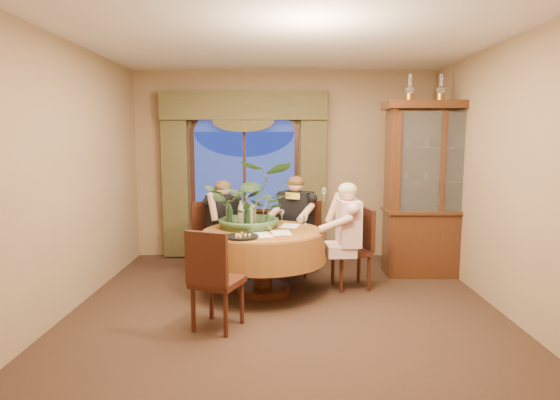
{
  "coord_description": "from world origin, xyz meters",
  "views": [
    {
      "loc": [
        -0.04,
        -4.59,
        1.8
      ],
      "look_at": [
        -0.06,
        0.72,
        1.1
      ],
      "focal_mm": 30.0,
      "sensor_mm": 36.0,
      "label": 1
    }
  ],
  "objects_px": {
    "stoneware_vase": "(251,216)",
    "centerpiece_plant": "(253,171)",
    "oil_lamp_center": "(441,88)",
    "wine_bottle_0": "(229,216)",
    "olive_bowl": "(265,228)",
    "chair_front_left": "(218,279)",
    "china_cabinet": "(436,190)",
    "chair_right": "(351,249)",
    "person_scarf": "(296,225)",
    "oil_lamp_left": "(410,88)",
    "person_pink": "(348,237)",
    "wine_bottle_2": "(229,214)",
    "wine_bottle_1": "(241,215)",
    "person_back": "(223,228)",
    "oil_lamp_right": "(472,88)",
    "chair_back_right": "(300,238)",
    "dining_table": "(263,262)",
    "wine_bottle_3": "(247,217)",
    "chair_back": "(214,239)"
  },
  "relations": [
    {
      "from": "stoneware_vase",
      "to": "centerpiece_plant",
      "type": "xyz_separation_m",
      "value": [
        0.02,
        0.0,
        0.54
      ]
    },
    {
      "from": "oil_lamp_center",
      "to": "wine_bottle_0",
      "type": "xyz_separation_m",
      "value": [
        -2.63,
        -0.77,
        -1.53
      ]
    },
    {
      "from": "stoneware_vase",
      "to": "olive_bowl",
      "type": "distance_m",
      "value": 0.28
    },
    {
      "from": "chair_front_left",
      "to": "olive_bowl",
      "type": "bearing_deg",
      "value": 88.0
    },
    {
      "from": "china_cabinet",
      "to": "chair_right",
      "type": "bearing_deg",
      "value": -154.09
    },
    {
      "from": "person_scarf",
      "to": "stoneware_vase",
      "type": "height_order",
      "value": "person_scarf"
    },
    {
      "from": "chair_front_left",
      "to": "centerpiece_plant",
      "type": "relative_size",
      "value": 0.79
    },
    {
      "from": "oil_lamp_left",
      "to": "person_pink",
      "type": "bearing_deg",
      "value": -140.43
    },
    {
      "from": "oil_lamp_center",
      "to": "chair_right",
      "type": "distance_m",
      "value": 2.36
    },
    {
      "from": "person_pink",
      "to": "wine_bottle_2",
      "type": "distance_m",
      "value": 1.43
    },
    {
      "from": "person_pink",
      "to": "wine_bottle_1",
      "type": "xyz_separation_m",
      "value": [
        -1.26,
        0.01,
        0.27
      ]
    },
    {
      "from": "oil_lamp_center",
      "to": "person_back",
      "type": "distance_m",
      "value": 3.33
    },
    {
      "from": "oil_lamp_right",
      "to": "chair_back_right",
      "type": "xyz_separation_m",
      "value": [
        -2.17,
        0.06,
        -1.96
      ]
    },
    {
      "from": "oil_lamp_center",
      "to": "person_back",
      "type": "relative_size",
      "value": 0.27
    },
    {
      "from": "dining_table",
      "to": "chair_back_right",
      "type": "xyz_separation_m",
      "value": [
        0.47,
        0.83,
        0.1
      ]
    },
    {
      "from": "centerpiece_plant",
      "to": "oil_lamp_left",
      "type": "bearing_deg",
      "value": 17.07
    },
    {
      "from": "oil_lamp_left",
      "to": "wine_bottle_3",
      "type": "bearing_deg",
      "value": -157.74
    },
    {
      "from": "chair_back",
      "to": "chair_front_left",
      "type": "bearing_deg",
      "value": 56.78
    },
    {
      "from": "chair_back",
      "to": "wine_bottle_2",
      "type": "xyz_separation_m",
      "value": [
        0.28,
        -0.63,
        0.44
      ]
    },
    {
      "from": "china_cabinet",
      "to": "chair_right",
      "type": "relative_size",
      "value": 2.36
    },
    {
      "from": "person_back",
      "to": "wine_bottle_3",
      "type": "xyz_separation_m",
      "value": [
        0.38,
        -0.81,
        0.28
      ]
    },
    {
      "from": "dining_table",
      "to": "oil_lamp_center",
      "type": "bearing_deg",
      "value": 19.12
    },
    {
      "from": "person_scarf",
      "to": "chair_back_right",
      "type": "bearing_deg",
      "value": -146.58
    },
    {
      "from": "oil_lamp_left",
      "to": "chair_back_right",
      "type": "relative_size",
      "value": 0.35
    },
    {
      "from": "person_pink",
      "to": "person_back",
      "type": "relative_size",
      "value": 1.03
    },
    {
      "from": "oil_lamp_left",
      "to": "oil_lamp_center",
      "type": "height_order",
      "value": "same"
    },
    {
      "from": "chair_back",
      "to": "chair_right",
      "type": "bearing_deg",
      "value": 120.22
    },
    {
      "from": "chair_back_right",
      "to": "centerpiece_plant",
      "type": "bearing_deg",
      "value": 77.65
    },
    {
      "from": "oil_lamp_center",
      "to": "wine_bottle_3",
      "type": "bearing_deg",
      "value": -161.1
    },
    {
      "from": "person_back",
      "to": "stoneware_vase",
      "type": "height_order",
      "value": "person_back"
    },
    {
      "from": "china_cabinet",
      "to": "chair_front_left",
      "type": "bearing_deg",
      "value": -145.67
    },
    {
      "from": "person_back",
      "to": "wine_bottle_3",
      "type": "bearing_deg",
      "value": 79.15
    },
    {
      "from": "person_pink",
      "to": "wine_bottle_2",
      "type": "height_order",
      "value": "person_pink"
    },
    {
      "from": "wine_bottle_2",
      "to": "person_back",
      "type": "bearing_deg",
      "value": 103.6
    },
    {
      "from": "centerpiece_plant",
      "to": "oil_lamp_right",
      "type": "bearing_deg",
      "value": 12.36
    },
    {
      "from": "dining_table",
      "to": "oil_lamp_right",
      "type": "height_order",
      "value": "oil_lamp_right"
    },
    {
      "from": "chair_right",
      "to": "person_scarf",
      "type": "bearing_deg",
      "value": 34.83
    },
    {
      "from": "wine_bottle_1",
      "to": "person_back",
      "type": "bearing_deg",
      "value": 113.71
    },
    {
      "from": "chair_back_right",
      "to": "person_pink",
      "type": "relative_size",
      "value": 0.74
    },
    {
      "from": "china_cabinet",
      "to": "chair_back",
      "type": "height_order",
      "value": "china_cabinet"
    },
    {
      "from": "person_scarf",
      "to": "wine_bottle_3",
      "type": "xyz_separation_m",
      "value": [
        -0.59,
        -0.88,
        0.26
      ]
    },
    {
      "from": "oil_lamp_left",
      "to": "wine_bottle_2",
      "type": "xyz_separation_m",
      "value": [
        -2.25,
        -0.67,
        -1.53
      ]
    },
    {
      "from": "person_pink",
      "to": "person_scarf",
      "type": "distance_m",
      "value": 0.95
    },
    {
      "from": "centerpiece_plant",
      "to": "stoneware_vase",
      "type": "bearing_deg",
      "value": -170.49
    },
    {
      "from": "oil_lamp_right",
      "to": "stoneware_vase",
      "type": "xyz_separation_m",
      "value": [
        -2.78,
        -0.61,
        -1.56
      ]
    },
    {
      "from": "centerpiece_plant",
      "to": "wine_bottle_2",
      "type": "distance_m",
      "value": 0.58
    },
    {
      "from": "wine_bottle_2",
      "to": "oil_lamp_right",
      "type": "bearing_deg",
      "value": 12.45
    },
    {
      "from": "china_cabinet",
      "to": "olive_bowl",
      "type": "relative_size",
      "value": 13.47
    },
    {
      "from": "oil_lamp_left",
      "to": "oil_lamp_center",
      "type": "relative_size",
      "value": 1.0
    },
    {
      "from": "wine_bottle_3",
      "to": "chair_back_right",
      "type": "bearing_deg",
      "value": 54.1
    }
  ]
}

